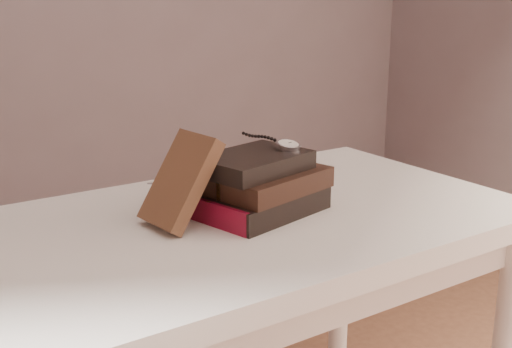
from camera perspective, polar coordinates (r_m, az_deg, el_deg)
table at (r=1.23m, az=-0.60°, el=-7.52°), size 1.00×0.60×0.75m
book_stack at (r=1.19m, az=0.45°, el=-0.98°), size 0.26×0.20×0.11m
journal at (r=1.13m, az=-6.57°, el=-0.62°), size 0.13×0.12×0.16m
pocket_watch at (r=1.21m, az=2.50°, el=2.61°), size 0.06×0.15×0.02m
eyeglasses at (r=1.18m, az=-4.88°, el=-0.55°), size 0.11×0.13×0.04m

